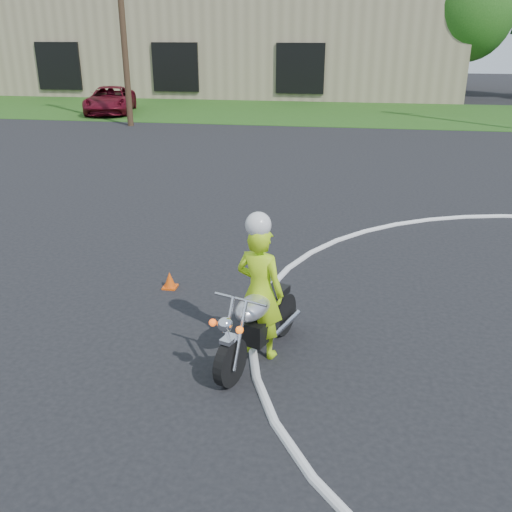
# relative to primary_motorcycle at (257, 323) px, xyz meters

# --- Properties ---
(grass_strip) EXTENTS (120.00, 10.00, 0.02)m
(grass_strip) POSITION_rel_primary_motorcycle_xyz_m (5.77, 25.35, -0.53)
(grass_strip) COLOR #1E4714
(grass_strip) RESTS_ON ground
(primary_motorcycle) EXTENTS (1.02, 2.05, 1.12)m
(primary_motorcycle) POSITION_rel_primary_motorcycle_xyz_m (0.00, 0.00, 0.00)
(primary_motorcycle) COLOR black
(primary_motorcycle) RESTS_ON ground
(rider_primary_grp) EXTENTS (0.80, 0.66, 2.08)m
(rider_primary_grp) POSITION_rel_primary_motorcycle_xyz_m (0.01, 0.14, 0.46)
(rider_primary_grp) COLOR #AFE317
(rider_primary_grp) RESTS_ON ground
(pickup_grp) EXTENTS (3.46, 5.41, 1.39)m
(pickup_grp) POSITION_rel_primary_motorcycle_xyz_m (-11.86, 23.33, 0.15)
(pickup_grp) COLOR #5D0A19
(pickup_grp) RESTS_ON ground
(warehouse) EXTENTS (41.00, 17.00, 8.30)m
(warehouse) POSITION_rel_primary_motorcycle_xyz_m (-12.23, 38.34, 3.62)
(warehouse) COLOR tan
(warehouse) RESTS_ON ground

